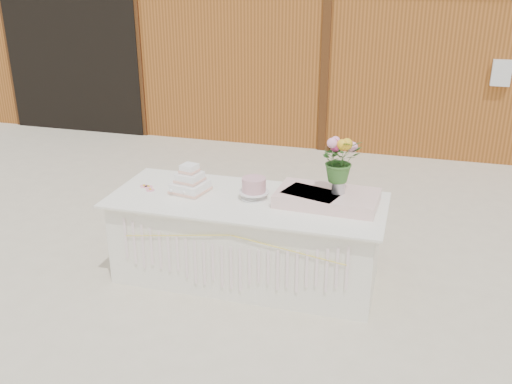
% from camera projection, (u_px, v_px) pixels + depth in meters
% --- Properties ---
extents(ground, '(80.00, 80.00, 0.00)m').
position_uv_depth(ground, '(247.00, 276.00, 5.23)').
color(ground, beige).
rests_on(ground, ground).
extents(barn, '(12.60, 4.60, 3.30)m').
position_uv_depth(barn, '(344.00, 25.00, 9.96)').
color(barn, '#9F5921').
rests_on(barn, ground).
extents(cake_table, '(2.40, 1.00, 0.77)m').
position_uv_depth(cake_table, '(247.00, 239.00, 5.08)').
color(cake_table, white).
rests_on(cake_table, ground).
extents(wedding_cake, '(0.34, 0.34, 0.26)m').
position_uv_depth(wedding_cake, '(190.00, 183.00, 5.07)').
color(wedding_cake, white).
rests_on(wedding_cake, cake_table).
extents(pink_cake_stand, '(0.26, 0.26, 0.19)m').
position_uv_depth(pink_cake_stand, '(254.00, 187.00, 4.92)').
color(pink_cake_stand, white).
rests_on(pink_cake_stand, cake_table).
extents(satin_runner, '(0.87, 0.53, 0.11)m').
position_uv_depth(satin_runner, '(327.00, 198.00, 4.83)').
color(satin_runner, beige).
rests_on(satin_runner, cake_table).
extents(flower_vase, '(0.11, 0.11, 0.15)m').
position_uv_depth(flower_vase, '(339.00, 184.00, 4.77)').
color(flower_vase, silver).
rests_on(flower_vase, satin_runner).
extents(bouquet, '(0.43, 0.42, 0.37)m').
position_uv_depth(bouquet, '(340.00, 154.00, 4.67)').
color(bouquet, '#36692A').
rests_on(bouquet, flower_vase).
extents(loose_flowers, '(0.27, 0.39, 0.02)m').
position_uv_depth(loose_flowers, '(151.00, 183.00, 5.27)').
color(loose_flowers, pink).
rests_on(loose_flowers, cake_table).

